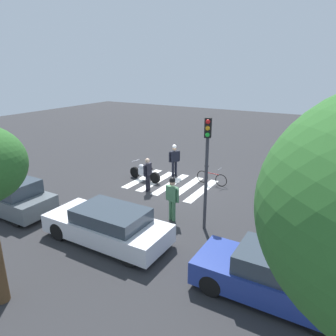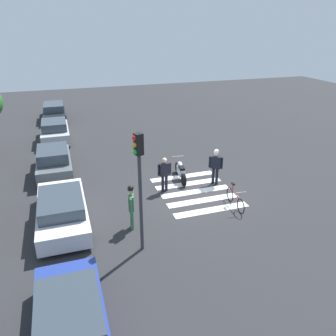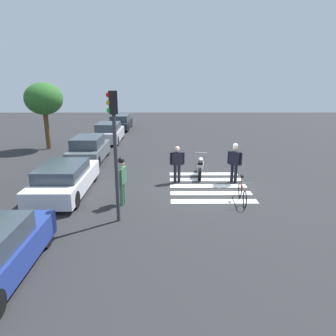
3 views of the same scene
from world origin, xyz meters
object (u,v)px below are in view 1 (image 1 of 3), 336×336
leaning_bicycle (212,178)px  officer_by_motorcycle (148,172)px  police_motorcycle (145,173)px  pedestrian_bystander (172,196)px  car_white_van (108,225)px  traffic_light_pole (207,157)px  car_grey_coupe (11,197)px  car_blue_hatchback (272,276)px  officer_on_foot (174,158)px

leaning_bicycle → officer_by_motorcycle: (2.40, 2.45, 0.60)m
police_motorcycle → pedestrian_bystander: 4.96m
leaning_bicycle → car_white_van: bearing=82.4°
car_white_van → traffic_light_pole: traffic_light_pole is taller
car_grey_coupe → traffic_light_pole: 8.51m
car_blue_hatchback → car_white_van: car_blue_hatchback is taller
police_motorcycle → car_blue_hatchback: 10.04m
police_motorcycle → pedestrian_bystander: size_ratio=1.13×
officer_by_motorcycle → car_blue_hatchback: (-7.14, 4.70, -0.32)m
car_blue_hatchback → car_grey_coupe: car_grey_coupe is taller
officer_on_foot → car_blue_hatchback: 10.17m
leaning_bicycle → car_blue_hatchback: (-4.74, 7.15, 0.28)m
car_grey_coupe → traffic_light_pole: traffic_light_pole is taller
officer_on_foot → car_blue_hatchback: (-7.07, 7.30, -0.43)m
officer_on_foot → car_grey_coupe: 8.43m
officer_by_motorcycle → pedestrian_bystander: 3.40m
pedestrian_bystander → officer_on_foot: bearing=-61.8°
car_blue_hatchback → pedestrian_bystander: bearing=-29.3°
car_white_van → traffic_light_pole: 4.29m
officer_on_foot → car_grey_coupe: (3.78, 7.53, -0.38)m
police_motorcycle → car_grey_coupe: (2.72, 6.11, 0.25)m
officer_on_foot → car_blue_hatchback: officer_on_foot is taller
police_motorcycle → officer_by_motorcycle: size_ratio=1.23×
police_motorcycle → leaning_bicycle: 3.62m
traffic_light_pole → car_grey_coupe: bearing=19.9°
police_motorcycle → car_grey_coupe: 6.69m
car_grey_coupe → police_motorcycle: bearing=-114.0°
car_grey_coupe → officer_on_foot: bearing=-116.6°
police_motorcycle → officer_on_foot: (-1.06, -1.42, 0.63)m
leaning_bicycle → car_white_van: size_ratio=0.38×
leaning_bicycle → car_blue_hatchback: bearing=123.5°
officer_by_motorcycle → car_white_van: officer_by_motorcycle is taller
leaning_bicycle → officer_by_motorcycle: 3.48m
pedestrian_bystander → car_white_van: 2.84m
traffic_light_pole → police_motorcycle: bearing=-33.4°
police_motorcycle → leaning_bicycle: police_motorcycle is taller
leaning_bicycle → car_grey_coupe: (6.11, 7.38, 0.33)m
pedestrian_bystander → car_grey_coupe: (6.33, 2.77, -0.39)m
police_motorcycle → car_blue_hatchback: bearing=144.1°
pedestrian_bystander → traffic_light_pole: bearing=-178.7°
leaning_bicycle → traffic_light_pole: traffic_light_pole is taller
pedestrian_bystander → car_blue_hatchback: (-4.52, 2.54, -0.43)m
police_motorcycle → car_white_van: 6.37m
traffic_light_pole → pedestrian_bystander: bearing=1.3°
leaning_bicycle → car_blue_hatchback: car_blue_hatchback is taller
police_motorcycle → officer_on_foot: size_ratio=1.13×
police_motorcycle → officer_by_motorcycle: officer_by_motorcycle is taller
car_white_van → car_grey_coupe: 5.16m
car_grey_coupe → leaning_bicycle: bearing=-129.6°
officer_on_foot → officer_by_motorcycle: size_ratio=1.09×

